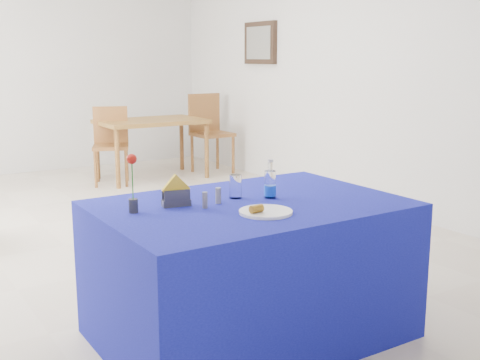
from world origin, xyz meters
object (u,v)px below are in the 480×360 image
at_px(blue_table, 250,270).
at_px(chair_bg_right, 209,127).
at_px(plate, 266,212).
at_px(water_bottle, 270,185).
at_px(chair_bg_left, 111,139).
at_px(oak_table, 151,126).

relative_size(blue_table, chair_bg_right, 1.53).
distance_m(plate, water_bottle, 0.35).
distance_m(water_bottle, chair_bg_right, 4.84).
distance_m(plate, chair_bg_left, 4.71).
relative_size(water_bottle, oak_table, 0.17).
height_order(oak_table, chair_bg_left, chair_bg_left).
bearing_deg(water_bottle, chair_bg_left, 80.90).
height_order(plate, chair_bg_left, chair_bg_left).
xyz_separation_m(plate, water_bottle, (0.22, 0.27, 0.06)).
relative_size(plate, chair_bg_left, 0.29).
relative_size(plate, water_bottle, 1.25).
relative_size(plate, chair_bg_right, 0.26).
bearing_deg(oak_table, blue_table, -107.63).
bearing_deg(chair_bg_left, oak_table, 22.76).
relative_size(water_bottle, chair_bg_left, 0.23).
bearing_deg(plate, oak_table, 72.50).
relative_size(plate, oak_table, 0.21).
bearing_deg(chair_bg_right, water_bottle, -116.48).
bearing_deg(plate, water_bottle, 51.20).
bearing_deg(water_bottle, chair_bg_right, 64.53).
height_order(blue_table, chair_bg_left, chair_bg_left).
xyz_separation_m(oak_table, chair_bg_left, (-0.54, 0.00, -0.14)).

